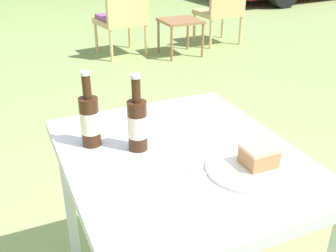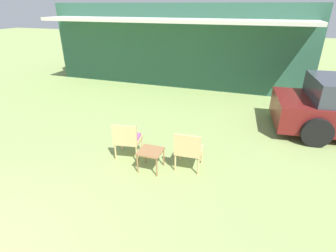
% 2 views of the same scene
% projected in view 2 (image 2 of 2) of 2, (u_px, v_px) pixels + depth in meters
% --- Properties ---
extents(cabin_building, '(10.15, 5.47, 3.08)m').
position_uv_depth(cabin_building, '(186.00, 41.00, 11.73)').
color(cabin_building, '#2D5B47').
rests_on(cabin_building, ground_plane).
extents(wicker_chair_cushioned, '(0.59, 0.55, 0.83)m').
position_uv_depth(wicker_chair_cushioned, '(127.00, 138.00, 5.52)').
color(wicker_chair_cushioned, tan).
rests_on(wicker_chair_cushioned, ground_plane).
extents(wicker_chair_plain, '(0.54, 0.50, 0.83)m').
position_uv_depth(wicker_chair_plain, '(188.00, 149.00, 5.11)').
color(wicker_chair_plain, tan).
rests_on(wicker_chair_plain, ground_plane).
extents(garden_side_table, '(0.45, 0.44, 0.43)m').
position_uv_depth(garden_side_table, '(151.00, 153.00, 5.15)').
color(garden_side_table, '#996B42').
rests_on(garden_side_table, ground_plane).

